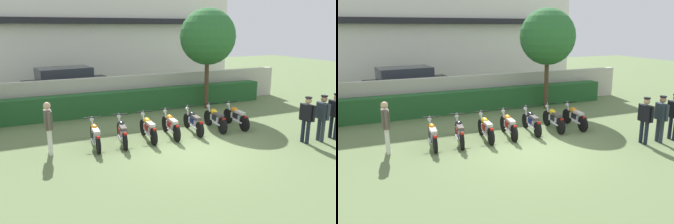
% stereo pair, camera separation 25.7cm
% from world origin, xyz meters
% --- Properties ---
extents(ground, '(60.00, 60.00, 0.00)m').
position_xyz_m(ground, '(0.00, 0.00, 0.00)').
color(ground, '#607547').
extents(building, '(18.57, 6.50, 8.15)m').
position_xyz_m(building, '(0.00, 15.07, 4.07)').
color(building, white).
rests_on(building, ground).
extents(compound_wall, '(17.65, 0.30, 1.64)m').
position_xyz_m(compound_wall, '(0.00, 6.63, 0.82)').
color(compound_wall, '#BCB7A8').
rests_on(compound_wall, ground).
extents(hedge_row, '(14.12, 0.70, 1.04)m').
position_xyz_m(hedge_row, '(0.00, 5.93, 0.52)').
color(hedge_row, '#235628').
rests_on(hedge_row, ground).
extents(parked_car, '(4.69, 2.52, 1.89)m').
position_xyz_m(parked_car, '(-2.55, 9.35, 0.94)').
color(parked_car, black).
rests_on(parked_car, ground).
extents(tree_far_side, '(2.69, 2.69, 4.85)m').
position_xyz_m(tree_far_side, '(3.50, 5.10, 3.50)').
color(tree_far_side, '#4C3823').
rests_on(tree_far_side, ground).
extents(motorcycle_in_row_0, '(0.60, 1.85, 0.94)m').
position_xyz_m(motorcycle_in_row_0, '(-2.88, 1.68, 0.44)').
color(motorcycle_in_row_0, black).
rests_on(motorcycle_in_row_0, ground).
extents(motorcycle_in_row_1, '(0.62, 1.92, 0.95)m').
position_xyz_m(motorcycle_in_row_1, '(-1.95, 1.66, 0.44)').
color(motorcycle_in_row_1, black).
rests_on(motorcycle_in_row_1, ground).
extents(motorcycle_in_row_2, '(0.60, 1.83, 0.95)m').
position_xyz_m(motorcycle_in_row_2, '(-0.96, 1.67, 0.45)').
color(motorcycle_in_row_2, black).
rests_on(motorcycle_in_row_2, ground).
extents(motorcycle_in_row_3, '(0.60, 1.89, 0.96)m').
position_xyz_m(motorcycle_in_row_3, '(-0.06, 1.69, 0.45)').
color(motorcycle_in_row_3, black).
rests_on(motorcycle_in_row_3, ground).
extents(motorcycle_in_row_4, '(0.60, 1.87, 0.95)m').
position_xyz_m(motorcycle_in_row_4, '(0.94, 1.79, 0.44)').
color(motorcycle_in_row_4, black).
rests_on(motorcycle_in_row_4, ground).
extents(motorcycle_in_row_5, '(0.60, 1.86, 0.97)m').
position_xyz_m(motorcycle_in_row_5, '(1.91, 1.75, 0.46)').
color(motorcycle_in_row_5, black).
rests_on(motorcycle_in_row_5, ground).
extents(motorcycle_in_row_6, '(0.60, 1.87, 0.97)m').
position_xyz_m(motorcycle_in_row_6, '(2.85, 1.67, 0.45)').
color(motorcycle_in_row_6, black).
rests_on(motorcycle_in_row_6, ground).
extents(inspector_person, '(0.23, 0.68, 1.70)m').
position_xyz_m(inspector_person, '(-4.32, 1.66, 1.01)').
color(inspector_person, silver).
rests_on(inspector_person, ground).
extents(officer_0, '(0.24, 0.66, 1.64)m').
position_xyz_m(officer_0, '(3.90, -0.93, 0.96)').
color(officer_0, black).
rests_on(officer_0, ground).
extents(officer_1, '(0.31, 0.65, 1.66)m').
position_xyz_m(officer_1, '(4.53, -1.03, 0.98)').
color(officer_1, '#28333D').
rests_on(officer_1, ground).
extents(officer_2, '(0.23, 0.67, 1.66)m').
position_xyz_m(officer_2, '(5.19, -1.01, 0.98)').
color(officer_2, black).
rests_on(officer_2, ground).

